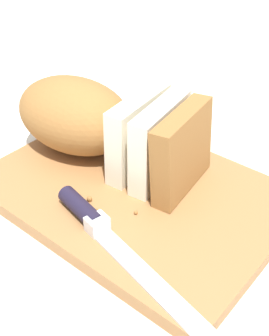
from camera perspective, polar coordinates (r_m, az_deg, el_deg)
name	(u,v)px	position (r m, az deg, el deg)	size (l,w,h in m)	color
ground_plane	(134,198)	(0.58, 0.00, -3.86)	(3.00, 3.00, 0.00)	silver
cutting_board	(134,193)	(0.58, 0.00, -3.15)	(0.37, 0.26, 0.02)	#9E6B3D
bread_loaf	(99,123)	(0.61, -4.57, 5.76)	(0.28, 0.14, 0.10)	#996633
bread_knife	(104,232)	(0.50, -3.89, -8.11)	(0.30, 0.09, 0.02)	silver
crumb_near_knife	(97,211)	(0.54, -4.82, -5.45)	(0.00, 0.00, 0.00)	#996633
crumb_near_loaf	(136,212)	(0.53, 0.16, -5.68)	(0.00, 0.00, 0.00)	#996633
crumb_stray_left	(89,199)	(0.55, -5.75, -3.91)	(0.01, 0.01, 0.01)	#996633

